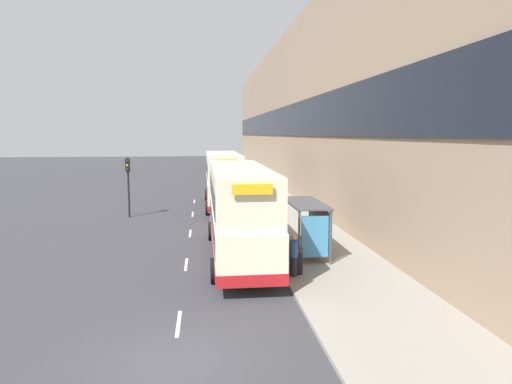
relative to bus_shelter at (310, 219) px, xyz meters
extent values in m
plane|color=#38383D|center=(-5.77, -9.37, -1.88)|extent=(220.00, 220.00, 0.00)
cube|color=gray|center=(0.73, 29.13, -1.81)|extent=(5.00, 93.00, 0.14)
cube|color=#9E846B|center=(4.73, 29.13, 6.02)|extent=(3.00, 93.00, 15.79)
cube|color=black|center=(3.19, 29.13, 5.23)|extent=(0.12, 89.28, 2.84)
cube|color=silver|center=(-5.77, -6.93, -1.87)|extent=(0.12, 2.00, 0.01)
cube|color=silver|center=(-5.77, -0.46, -1.87)|extent=(0.12, 2.00, 0.01)
cube|color=silver|center=(-5.77, 6.01, -1.87)|extent=(0.12, 2.00, 0.01)
cube|color=silver|center=(-5.77, 12.48, -1.87)|extent=(0.12, 2.00, 0.01)
cube|color=silver|center=(-5.77, 18.95, -1.87)|extent=(0.12, 2.00, 0.01)
cube|color=#4C4C51|center=(-0.17, 0.35, 0.70)|extent=(1.60, 4.20, 0.08)
cylinder|color=#4C4C51|center=(-0.87, -1.65, -0.54)|extent=(0.10, 0.10, 2.40)
cylinder|color=#4C4C51|center=(-0.87, 2.35, -0.54)|extent=(0.10, 0.10, 2.40)
cylinder|color=#4C4C51|center=(0.53, -1.65, -0.54)|extent=(0.10, 0.10, 2.40)
cylinder|color=#4C4C51|center=(0.53, 2.35, -0.54)|extent=(0.10, 0.10, 2.40)
cube|color=#99A8B2|center=(0.50, 0.35, -0.42)|extent=(0.04, 3.68, 1.92)
cube|color=#3F8CBF|center=(-0.17, -1.59, -0.49)|extent=(1.19, 0.10, 1.82)
cube|color=maroon|center=(0.07, 0.35, -1.29)|extent=(0.36, 2.80, 0.08)
cube|color=beige|center=(-3.30, 0.37, -0.45)|extent=(2.55, 11.36, 1.85)
cube|color=beige|center=(-3.30, 0.37, 1.45)|extent=(2.50, 11.02, 1.95)
cube|color=#B2191E|center=(-3.30, 0.37, -1.15)|extent=(2.58, 11.42, 0.45)
cube|color=#2D3847|center=(-3.30, 0.37, -0.08)|extent=(2.58, 10.68, 0.81)
cube|color=#2D3847|center=(-3.30, 0.37, 1.35)|extent=(2.55, 10.68, 0.94)
cube|color=yellow|center=(-3.30, -5.29, 2.07)|extent=(1.40, 0.08, 0.36)
cylinder|color=black|center=(-4.57, 4.24, -1.38)|extent=(0.30, 1.00, 1.00)
cylinder|color=black|center=(-2.02, 4.24, -1.38)|extent=(0.30, 1.00, 1.00)
cylinder|color=black|center=(-4.57, -3.15, -1.38)|extent=(0.30, 1.00, 1.00)
cylinder|color=black|center=(-2.02, -3.15, -1.38)|extent=(0.30, 1.00, 1.00)
cube|color=beige|center=(-3.41, 15.62, -0.45)|extent=(2.55, 11.44, 1.85)
cube|color=beige|center=(-3.41, 15.62, 1.45)|extent=(2.50, 11.10, 1.95)
cube|color=#B2191E|center=(-3.41, 15.62, -1.15)|extent=(2.58, 11.50, 0.45)
cube|color=#2D3847|center=(-3.41, 15.62, -0.08)|extent=(2.58, 10.75, 0.81)
cube|color=#2D3847|center=(-3.41, 15.62, 1.35)|extent=(2.55, 10.75, 0.94)
cube|color=yellow|center=(-3.41, 9.92, 2.07)|extent=(1.40, 0.08, 0.36)
cylinder|color=black|center=(-4.69, 19.51, -1.38)|extent=(0.30, 1.00, 1.00)
cylinder|color=black|center=(-2.14, 19.51, -1.38)|extent=(0.30, 1.00, 1.00)
cylinder|color=black|center=(-4.69, 12.07, -1.38)|extent=(0.30, 1.00, 1.00)
cylinder|color=black|center=(-2.14, 12.07, -1.38)|extent=(0.30, 1.00, 1.00)
cube|color=#4C5156|center=(-3.13, 56.38, -1.17)|extent=(1.81, 4.33, 0.81)
cube|color=#2D3847|center=(-3.13, 56.16, -0.43)|extent=(1.59, 2.08, 0.67)
cylinder|color=black|center=(-4.03, 57.72, -1.58)|extent=(0.20, 0.60, 0.60)
cylinder|color=black|center=(-2.22, 57.72, -1.58)|extent=(0.20, 0.60, 0.60)
cylinder|color=black|center=(-4.03, 55.04, -1.58)|extent=(0.20, 0.60, 0.60)
cylinder|color=black|center=(-2.22, 55.04, -1.58)|extent=(0.20, 0.60, 0.60)
cube|color=#B7B799|center=(-3.03, 33.65, -1.20)|extent=(1.77, 4.19, 0.74)
cube|color=#2D3847|center=(-3.03, 33.44, -0.53)|extent=(1.55, 2.01, 0.61)
cylinder|color=black|center=(-3.91, 34.95, -1.58)|extent=(0.20, 0.60, 0.60)
cylinder|color=black|center=(-2.14, 34.95, -1.58)|extent=(0.20, 0.60, 0.60)
cylinder|color=black|center=(-3.91, 32.35, -1.58)|extent=(0.20, 0.60, 0.60)
cylinder|color=black|center=(-2.14, 32.35, -1.58)|extent=(0.20, 0.60, 0.60)
cylinder|color=#23232D|center=(-1.40, -3.12, -1.33)|extent=(0.27, 0.27, 0.80)
cylinder|color=navy|center=(-1.40, -3.12, -0.60)|extent=(0.33, 0.33, 0.67)
sphere|color=tan|center=(-1.40, -3.12, -0.15)|extent=(0.22, 0.22, 0.22)
cylinder|color=#23232D|center=(-1.29, 0.25, -1.34)|extent=(0.27, 0.27, 0.79)
cylinder|color=#997F51|center=(-1.29, 0.25, -0.61)|extent=(0.33, 0.33, 0.66)
sphere|color=tan|center=(-1.29, 0.25, -0.17)|extent=(0.21, 0.21, 0.21)
cylinder|color=black|center=(-1.22, -2.78, -1.26)|extent=(0.52, 0.52, 0.95)
cylinder|color=#2D2D33|center=(-1.22, -2.78, -0.74)|extent=(0.55, 0.55, 0.10)
cylinder|color=black|center=(-10.17, 11.89, 0.23)|extent=(0.14, 0.14, 4.21)
cube|color=black|center=(-10.17, 11.84, 1.78)|extent=(0.30, 0.24, 0.90)
sphere|color=#2D2D2D|center=(-10.17, 11.72, 2.05)|extent=(0.16, 0.16, 0.16)
sphere|color=#F2A519|center=(-10.17, 11.72, 1.78)|extent=(0.16, 0.16, 0.16)
sphere|color=#2D2D2D|center=(-10.17, 11.72, 1.51)|extent=(0.16, 0.16, 0.16)
camera|label=1|loc=(-4.94, -20.57, 3.94)|focal=32.00mm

